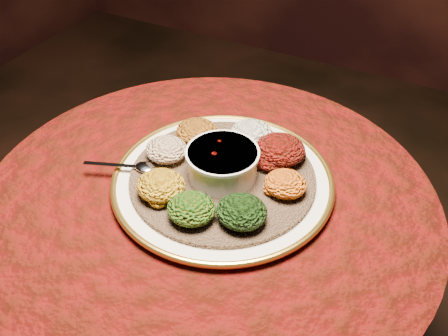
% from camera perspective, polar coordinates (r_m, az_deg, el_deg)
% --- Properties ---
extents(table, '(0.96, 0.96, 0.73)m').
position_cam_1_polar(table, '(1.17, -1.73, -9.39)').
color(table, black).
rests_on(table, ground).
extents(platter, '(0.50, 0.50, 0.02)m').
position_cam_1_polar(platter, '(1.05, -0.16, -1.46)').
color(platter, silver).
rests_on(platter, table).
extents(injera, '(0.48, 0.48, 0.01)m').
position_cam_1_polar(injera, '(1.05, -0.16, -1.02)').
color(injera, brown).
rests_on(injera, platter).
extents(stew_bowl, '(0.15, 0.15, 0.06)m').
position_cam_1_polar(stew_bowl, '(1.02, -0.17, 0.73)').
color(stew_bowl, silver).
rests_on(stew_bowl, injera).
extents(spoon, '(0.15, 0.07, 0.01)m').
position_cam_1_polar(spoon, '(1.07, -9.57, 0.13)').
color(spoon, silver).
rests_on(spoon, injera).
extents(portion_ayib, '(0.09, 0.09, 0.05)m').
position_cam_1_polar(portion_ayib, '(1.12, 3.17, 4.03)').
color(portion_ayib, beige).
rests_on(portion_ayib, injera).
extents(portion_kitfo, '(0.11, 0.10, 0.05)m').
position_cam_1_polar(portion_kitfo, '(1.08, 6.45, 2.12)').
color(portion_kitfo, black).
rests_on(portion_kitfo, injera).
extents(portion_tikil, '(0.09, 0.08, 0.04)m').
position_cam_1_polar(portion_tikil, '(1.00, 7.04, -1.79)').
color(portion_tikil, '#AE790E').
rests_on(portion_tikil, injera).
extents(portion_gomen, '(0.10, 0.09, 0.05)m').
position_cam_1_polar(portion_gomen, '(0.93, 2.03, -4.99)').
color(portion_gomen, black).
rests_on(portion_gomen, injera).
extents(portion_mixveg, '(0.09, 0.09, 0.05)m').
position_cam_1_polar(portion_mixveg, '(0.94, -3.74, -4.66)').
color(portion_mixveg, '#AB460B').
rests_on(portion_mixveg, injera).
extents(portion_kik, '(0.10, 0.09, 0.05)m').
position_cam_1_polar(portion_kik, '(0.99, -7.22, -2.00)').
color(portion_kik, '#BC8810').
rests_on(portion_kik, injera).
extents(portion_timatim, '(0.09, 0.09, 0.04)m').
position_cam_1_polar(portion_timatim, '(1.08, -6.60, 2.12)').
color(portion_timatim, maroon).
rests_on(portion_timatim, injera).
extents(portion_shiro, '(0.10, 0.09, 0.05)m').
position_cam_1_polar(portion_shiro, '(1.13, -3.09, 4.16)').
color(portion_shiro, brown).
rests_on(portion_shiro, injera).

